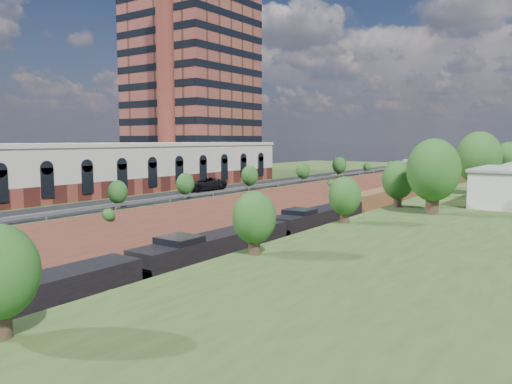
# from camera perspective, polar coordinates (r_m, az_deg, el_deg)

# --- Properties ---
(platform_left) EXTENTS (44.00, 180.00, 5.00)m
(platform_left) POSITION_cam_1_polar(r_m,az_deg,el_deg) (96.03, -7.11, -0.01)
(platform_left) COLOR #354C1F
(platform_left) RESTS_ON ground
(embankment_left) EXTENTS (10.00, 180.00, 10.00)m
(embankment_left) POSITION_cam_1_polar(r_m,az_deg,el_deg) (83.38, 4.26, -2.62)
(embankment_left) COLOR brown
(embankment_left) RESTS_ON ground
(embankment_right) EXTENTS (10.00, 180.00, 10.00)m
(embankment_right) POSITION_cam_1_polar(r_m,az_deg,el_deg) (74.81, 18.96, -3.93)
(embankment_right) COLOR brown
(embankment_right) RESTS_ON ground
(rail_left_track) EXTENTS (1.58, 180.00, 0.18)m
(rail_left_track) POSITION_cam_1_polar(r_m,az_deg,el_deg) (79.49, 9.49, -3.05)
(rail_left_track) COLOR gray
(rail_left_track) RESTS_ON ground
(rail_right_track) EXTENTS (1.58, 180.00, 0.18)m
(rail_right_track) POSITION_cam_1_polar(r_m,az_deg,el_deg) (77.45, 12.97, -3.36)
(rail_right_track) COLOR gray
(rail_right_track) RESTS_ON ground
(road) EXTENTS (8.00, 180.00, 0.10)m
(road) POSITION_cam_1_polar(r_m,az_deg,el_deg) (85.14, 1.67, 0.99)
(road) COLOR black
(road) RESTS_ON platform_left
(guardrail) EXTENTS (0.10, 171.00, 0.70)m
(guardrail) POSITION_cam_1_polar(r_m,az_deg,el_deg) (82.77, 3.98, 1.19)
(guardrail) COLOR #99999E
(guardrail) RESTS_ON platform_left
(commercial_building) EXTENTS (14.30, 62.30, 7.00)m
(commercial_building) POSITION_cam_1_polar(r_m,az_deg,el_deg) (76.70, -15.39, 2.82)
(commercial_building) COLOR maroon
(commercial_building) RESTS_ON platform_left
(highrise_tower) EXTENTS (22.00, 22.00, 53.90)m
(highrise_tower) POSITION_cam_1_polar(r_m,az_deg,el_deg) (113.63, -7.41, 16.29)
(highrise_tower) COLOR brown
(highrise_tower) RESTS_ON platform_left
(smokestack) EXTENTS (3.20, 3.20, 40.00)m
(smokestack) POSITION_cam_1_polar(r_m,az_deg,el_deg) (95.49, -10.32, 13.44)
(smokestack) COLOR maroon
(smokestack) RESTS_ON platform_left
(overpass) EXTENTS (24.50, 8.30, 7.40)m
(overpass) POSITION_cam_1_polar(r_m,az_deg,el_deg) (136.78, 21.73, 2.41)
(overpass) COLOR gray
(overpass) RESTS_ON ground
(tree_right_large) EXTENTS (5.25, 5.25, 7.61)m
(tree_right_large) POSITION_cam_1_polar(r_m,az_deg,el_deg) (52.98, 19.61, 2.31)
(tree_right_large) COLOR #473323
(tree_right_large) RESTS_ON platform_right
(tree_left_crest) EXTENTS (2.45, 2.45, 3.55)m
(tree_left_crest) POSITION_cam_1_polar(r_m,az_deg,el_deg) (53.02, -19.04, -0.21)
(tree_left_crest) COLOR #473323
(tree_left_crest) RESTS_ON platform_left
(freight_train) EXTENTS (3.14, 176.66, 4.67)m
(freight_train) POSITION_cam_1_polar(r_m,az_deg,el_deg) (101.02, 18.39, 0.13)
(freight_train) COLOR black
(freight_train) RESTS_ON ground
(suv) EXTENTS (4.56, 7.67, 2.00)m
(suv) POSITION_cam_1_polar(r_m,az_deg,el_deg) (72.48, -6.14, 0.92)
(suv) COLOR black
(suv) RESTS_ON road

